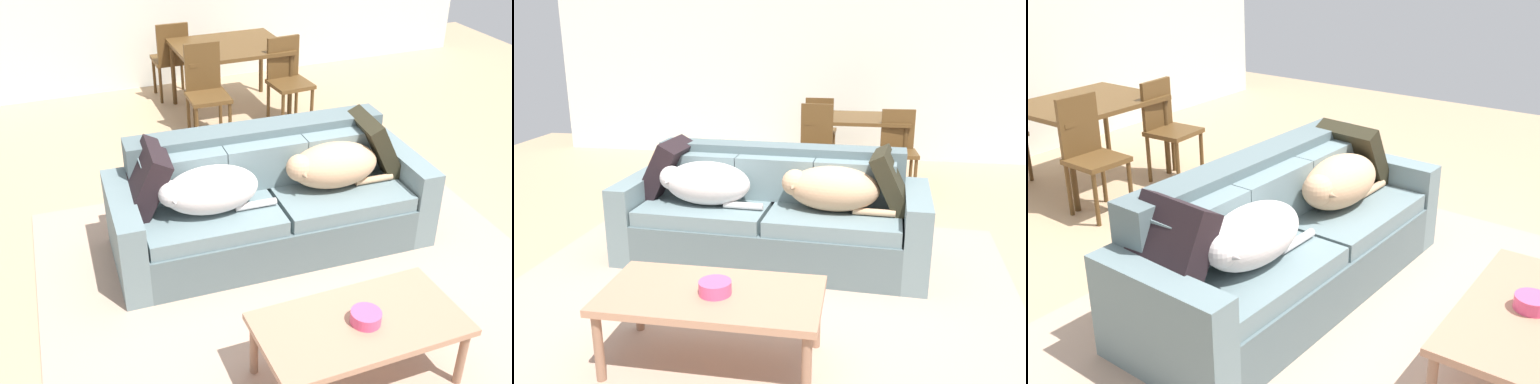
{
  "view_description": "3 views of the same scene",
  "coord_description": "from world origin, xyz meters",
  "views": [
    {
      "loc": [
        -1.81,
        -3.39,
        2.78
      ],
      "look_at": [
        -0.46,
        0.03,
        0.64
      ],
      "focal_mm": 44.16,
      "sensor_mm": 36.0,
      "label": 1
    },
    {
      "loc": [
        0.42,
        -3.63,
        1.74
      ],
      "look_at": [
        -0.28,
        0.38,
        0.52
      ],
      "focal_mm": 38.03,
      "sensor_mm": 36.0,
      "label": 2
    },
    {
      "loc": [
        -3.16,
        -1.7,
        2.15
      ],
      "look_at": [
        -0.28,
        0.3,
        0.7
      ],
      "focal_mm": 44.57,
      "sensor_mm": 36.0,
      "label": 3
    }
  ],
  "objects": [
    {
      "name": "dog_on_right_cushion",
      "position": [
        0.2,
        0.2,
        0.63
      ],
      "size": [
        0.83,
        0.41,
        0.33
      ],
      "rotation": [
        0.0,
        0.0,
        -0.04
      ],
      "color": "tan",
      "rests_on": "couch"
    },
    {
      "name": "bowl_on_coffee_table",
      "position": [
        -0.3,
        -1.18,
        0.47
      ],
      "size": [
        0.17,
        0.17,
        0.07
      ],
      "primitive_type": "cylinder",
      "color": "#EA4C7F",
      "rests_on": "coffee_table"
    },
    {
      "name": "coffee_table",
      "position": [
        -0.32,
        -1.16,
        0.39
      ],
      "size": [
        1.16,
        0.6,
        0.43
      ],
      "color": "tan",
      "rests_on": "ground"
    },
    {
      "name": "dining_table",
      "position": [
        0.34,
        2.86,
        0.68
      ],
      "size": [
        1.17,
        0.94,
        0.76
      ],
      "color": "#55391B",
      "rests_on": "ground"
    },
    {
      "name": "couch",
      "position": [
        -0.25,
        0.33,
        0.33
      ],
      "size": [
        2.37,
        0.99,
        0.86
      ],
      "rotation": [
        0.0,
        0.0,
        -0.04
      ],
      "color": "#526367",
      "rests_on": "ground"
    },
    {
      "name": "dog_on_left_cushion",
      "position": [
        -0.75,
        0.18,
        0.63
      ],
      "size": [
        0.82,
        0.39,
        0.33
      ],
      "rotation": [
        0.0,
        0.0,
        -0.04
      ],
      "color": "silver",
      "rests_on": "couch"
    },
    {
      "name": "throw_pillow_by_left_arm",
      "position": [
        -1.14,
        0.42,
        0.67
      ],
      "size": [
        0.38,
        0.49,
        0.48
      ],
      "primitive_type": "cube",
      "rotation": [
        0.0,
        0.48,
        -0.08
      ],
      "color": "black",
      "rests_on": "couch"
    },
    {
      "name": "throw_pillow_by_right_arm",
      "position": [
        0.64,
        0.34,
        0.67
      ],
      "size": [
        0.36,
        0.5,
        0.47
      ],
      "primitive_type": "cube",
      "rotation": [
        0.0,
        -0.47,
        -0.11
      ],
      "color": "black",
      "rests_on": "couch"
    },
    {
      "name": "dining_chair_near_right",
      "position": [
        0.79,
        2.33,
        0.51
      ],
      "size": [
        0.42,
        0.42,
        0.91
      ],
      "rotation": [
        0.0,
        0.0,
        0.06
      ],
      "color": "#55391B",
      "rests_on": "ground"
    },
    {
      "name": "dining_chair_near_left",
      "position": [
        -0.11,
        2.3,
        0.53
      ],
      "size": [
        0.41,
        0.41,
        0.96
      ],
      "rotation": [
        0.0,
        0.0,
        -0.04
      ],
      "color": "#55391B",
      "rests_on": "ground"
    },
    {
      "name": "area_rug",
      "position": [
        -0.25,
        -0.35,
        0.01
      ],
      "size": [
        3.65,
        3.39,
        0.01
      ],
      "primitive_type": "cube",
      "rotation": [
        0.0,
        0.0,
        -0.04
      ],
      "color": "tan",
      "rests_on": "ground"
    },
    {
      "name": "ground_plane",
      "position": [
        0.0,
        0.0,
        0.0
      ],
      "size": [
        10.0,
        10.0,
        0.0
      ],
      "primitive_type": "plane",
      "color": "tan"
    }
  ]
}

